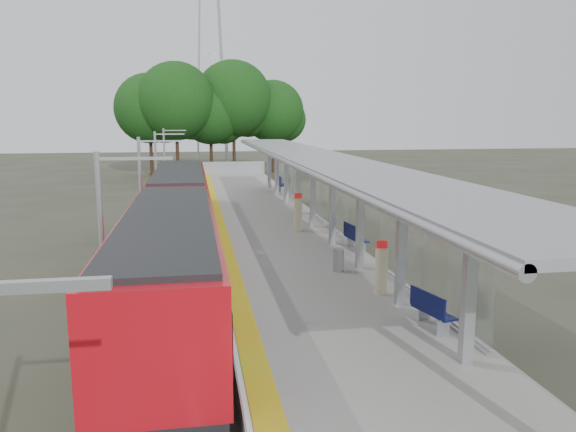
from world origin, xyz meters
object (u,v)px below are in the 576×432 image
at_px(bench_near, 431,309).
at_px(bench_mid, 354,236).
at_px(info_pillar_near, 381,271).
at_px(info_pillar_far, 298,215).
at_px(bench_far, 281,183).
at_px(litter_bin, 338,260).
at_px(train, 176,224).

bearing_deg(bench_near, bench_mid, 72.65).
height_order(info_pillar_near, info_pillar_far, info_pillar_far).
relative_size(bench_far, info_pillar_near, 1.01).
height_order(info_pillar_far, litter_bin, info_pillar_far).
bearing_deg(bench_mid, train, 161.57).
bearing_deg(info_pillar_far, bench_far, 87.49).
distance_m(bench_far, info_pillar_near, 24.39).
relative_size(train, info_pillar_far, 15.34).
relative_size(bench_mid, bench_far, 0.94).
bearing_deg(info_pillar_near, bench_far, 95.09).
bearing_deg(info_pillar_far, train, -149.58).
xyz_separation_m(train, bench_near, (6.60, -10.04, -0.55)).
xyz_separation_m(train, litter_bin, (5.66, -4.40, -0.65)).
distance_m(bench_mid, info_pillar_near, 5.83).
bearing_deg(bench_mid, bench_far, 82.67).
bearing_deg(train, bench_mid, -10.83).
bearing_deg(litter_bin, train, 142.10).
bearing_deg(bench_far, litter_bin, -92.31).
bearing_deg(bench_mid, info_pillar_far, 102.37).
distance_m(train, bench_far, 18.64).
bearing_deg(bench_far, bench_near, -89.58).
xyz_separation_m(bench_far, info_pillar_far, (-1.45, -14.39, 0.18)).
bearing_deg(train, info_pillar_near, -48.64).
bearing_deg(train, info_pillar_far, 27.19).
bearing_deg(info_pillar_near, train, 138.21).
xyz_separation_m(bench_mid, info_pillar_far, (-1.53, 4.22, 0.23)).
bearing_deg(bench_near, litter_bin, 85.52).
bearing_deg(info_pillar_far, bench_near, -82.21).
height_order(bench_near, bench_far, bench_far).
height_order(bench_near, info_pillar_near, info_pillar_near).
relative_size(bench_near, info_pillar_far, 0.80).
height_order(bench_mid, bench_far, bench_far).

